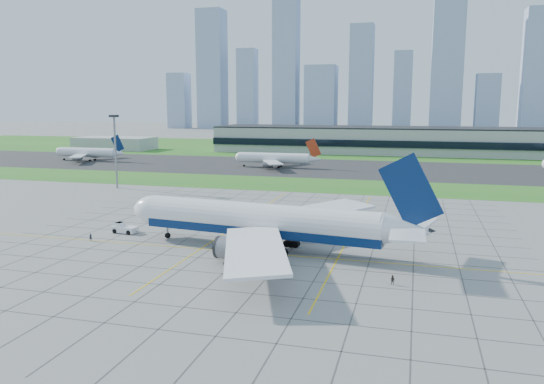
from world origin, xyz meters
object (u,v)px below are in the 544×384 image
object	(u,v)px
light_mast	(115,142)
crew_far	(393,280)
crew_near	(91,237)
distant_jet_0	(88,152)
pushback_tug	(124,228)
distant_jet_1	(275,158)
airliner	(263,222)

from	to	relation	value
light_mast	crew_far	world-z (taller)	light_mast
crew_near	distant_jet_0	world-z (taller)	distant_jet_0
light_mast	pushback_tug	world-z (taller)	light_mast
distant_jet_0	distant_jet_1	world-z (taller)	same
airliner	distant_jet_0	size ratio (longest dim) A/B	1.55
airliner	distant_jet_1	distance (m)	141.69
distant_jet_0	crew_near	bearing A→B (deg)	-55.73
pushback_tug	crew_near	size ratio (longest dim) A/B	5.24
light_mast	airliner	distance (m)	96.72
light_mast	pushback_tug	distance (m)	71.46
crew_far	distant_jet_1	bearing A→B (deg)	130.37
crew_far	distant_jet_0	world-z (taller)	distant_jet_0
pushback_tug	airliner	bearing A→B (deg)	-0.64
light_mast	crew_far	distance (m)	127.51
light_mast	pushback_tug	bearing A→B (deg)	-57.40
airliner	crew_far	size ratio (longest dim) A/B	40.92
distant_jet_0	distant_jet_1	xyz separation A→B (m)	(102.05, -3.10, 0.00)
crew_near	distant_jet_1	bearing A→B (deg)	43.08
airliner	pushback_tug	bearing A→B (deg)	179.36
pushback_tug	distant_jet_1	world-z (taller)	distant_jet_1
crew_far	distant_jet_1	xyz separation A→B (m)	(-60.58, 153.16, 3.68)
crew_far	airliner	bearing A→B (deg)	168.43
crew_near	distant_jet_0	size ratio (longest dim) A/B	0.04
distant_jet_0	distant_jet_1	distance (m)	102.10
crew_far	distant_jet_0	size ratio (longest dim) A/B	0.04
crew_near	crew_far	world-z (taller)	crew_near
pushback_tug	crew_near	bearing A→B (deg)	-103.28
light_mast	pushback_tug	size ratio (longest dim) A/B	2.99
airliner	distant_jet_0	distance (m)	195.66
distant_jet_1	distant_jet_0	bearing A→B (deg)	178.26
light_mast	crew_near	xyz separation A→B (m)	(34.53, -67.19, -15.36)
light_mast	crew_near	distance (m)	77.09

